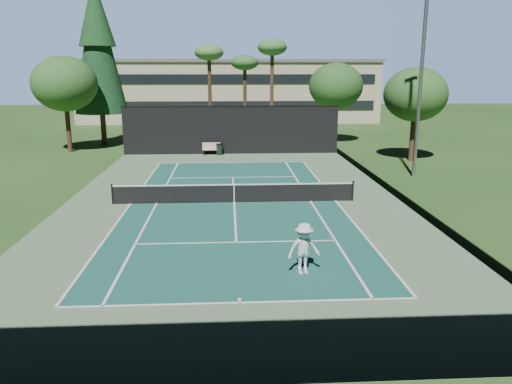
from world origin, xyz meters
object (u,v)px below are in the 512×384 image
tennis_ball_b (226,192)px  park_bench (211,148)px  tennis_ball_d (153,186)px  player (304,248)px  tennis_ball_a (60,288)px  trash_bin (219,149)px  tennis_net (234,192)px  tennis_ball_c (295,189)px

tennis_ball_b → park_bench: size_ratio=0.04×
tennis_ball_d → player: bearing=-62.5°
tennis_ball_a → tennis_ball_d: bearing=86.5°
player → tennis_ball_d: player is taller
player → trash_bin: (-3.29, 25.20, -0.43)m
tennis_ball_a → park_bench: bearing=81.1°
tennis_net → trash_bin: size_ratio=13.65×
tennis_net → tennis_ball_a: (-5.78, -10.57, -0.52)m
tennis_net → tennis_ball_a: bearing=-118.7°
player → tennis_ball_d: (-7.17, 13.74, -0.87)m
tennis_net → tennis_ball_c: tennis_net is taller
player → tennis_ball_a: size_ratio=25.01×
tennis_ball_d → park_bench: 12.06m
tennis_ball_a → park_bench: park_bench is taller
tennis_ball_b → tennis_ball_c: (4.07, 0.52, 0.00)m
tennis_ball_b → park_bench: park_bench is taller
park_bench → trash_bin: park_bench is taller
tennis_ball_c → tennis_ball_d: (-8.50, 1.33, -0.00)m
tennis_net → trash_bin: bearing=93.7°
tennis_ball_a → tennis_ball_c: size_ratio=1.03×
tennis_ball_a → tennis_net: bearing=61.3°
tennis_ball_a → park_bench: (4.10, 26.24, 0.51)m
tennis_ball_a → tennis_ball_c: bearing=54.8°
tennis_ball_b → tennis_ball_c: tennis_ball_c is taller
tennis_ball_d → tennis_net: bearing=-39.7°
tennis_net → park_bench: size_ratio=8.60×
tennis_net → tennis_ball_c: (3.62, 2.73, -0.52)m
tennis_ball_d → tennis_ball_b: bearing=-22.7°
tennis_ball_b → park_bench: bearing=95.2°
tennis_ball_a → tennis_ball_b: bearing=67.4°
tennis_ball_d → trash_bin: (3.88, 11.45, 0.44)m
tennis_ball_b → tennis_ball_d: (-4.43, 1.85, 0.00)m
tennis_ball_a → trash_bin: (4.77, 26.09, 0.44)m
player → tennis_net: bearing=91.8°
tennis_ball_b → tennis_ball_c: 4.11m
player → tennis_ball_b: (-2.73, 11.89, -0.88)m
tennis_ball_c → tennis_ball_d: same height
tennis_ball_b → tennis_ball_d: bearing=157.3°
tennis_ball_b → trash_bin: (-0.55, 13.31, 0.45)m
tennis_ball_b → tennis_ball_c: bearing=7.3°
tennis_ball_b → tennis_ball_d: 4.80m
tennis_net → tennis_ball_a: tennis_net is taller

